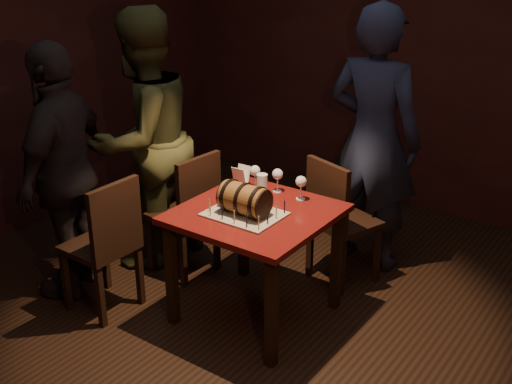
# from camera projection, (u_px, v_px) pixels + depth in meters

# --- Properties ---
(room_shell) EXTENTS (5.04, 5.04, 2.80)m
(room_shell) POSITION_uv_depth(u_px,v_px,m) (254.00, 120.00, 3.50)
(room_shell) COLOR black
(room_shell) RESTS_ON ground
(pub_table) EXTENTS (0.90, 0.90, 0.75)m
(pub_table) POSITION_uv_depth(u_px,v_px,m) (256.00, 227.00, 4.00)
(pub_table) COLOR #4D0D0C
(pub_table) RESTS_ON ground
(cake_board) EXTENTS (0.45, 0.35, 0.01)m
(cake_board) POSITION_uv_depth(u_px,v_px,m) (245.00, 214.00, 3.90)
(cake_board) COLOR #A09781
(cake_board) RESTS_ON pub_table
(barrel_cake) EXTENTS (0.35, 0.20, 0.20)m
(barrel_cake) POSITION_uv_depth(u_px,v_px,m) (244.00, 199.00, 3.86)
(barrel_cake) COLOR brown
(barrel_cake) RESTS_ON cake_board
(birthday_candles) EXTENTS (0.40, 0.30, 0.09)m
(birthday_candles) POSITION_uv_depth(u_px,v_px,m) (245.00, 207.00, 3.88)
(birthday_candles) COLOR #DECB84
(birthday_candles) RESTS_ON cake_board
(wine_glass_left) EXTENTS (0.07, 0.07, 0.16)m
(wine_glass_left) POSITION_uv_depth(u_px,v_px,m) (255.00, 172.00, 4.26)
(wine_glass_left) COLOR silver
(wine_glass_left) RESTS_ON pub_table
(wine_glass_mid) EXTENTS (0.07, 0.07, 0.16)m
(wine_glass_mid) POSITION_uv_depth(u_px,v_px,m) (278.00, 175.00, 4.20)
(wine_glass_mid) COLOR silver
(wine_glass_mid) RESTS_ON pub_table
(wine_glass_right) EXTENTS (0.07, 0.07, 0.16)m
(wine_glass_right) POSITION_uv_depth(u_px,v_px,m) (301.00, 183.00, 4.08)
(wine_glass_right) COLOR silver
(wine_glass_right) RESTS_ON pub_table
(pint_of_ale) EXTENTS (0.07, 0.07, 0.15)m
(pint_of_ale) POSITION_uv_depth(u_px,v_px,m) (262.00, 186.00, 4.15)
(pint_of_ale) COLOR silver
(pint_of_ale) RESTS_ON pub_table
(menu_card) EXTENTS (0.10, 0.05, 0.13)m
(menu_card) POSITION_uv_depth(u_px,v_px,m) (241.00, 176.00, 4.33)
(menu_card) COLOR white
(menu_card) RESTS_ON pub_table
(chair_back) EXTENTS (0.51, 0.51, 0.93)m
(chair_back) POSITION_uv_depth(u_px,v_px,m) (337.00, 215.00, 4.44)
(chair_back) COLOR black
(chair_back) RESTS_ON ground
(chair_left_rear) EXTENTS (0.43, 0.43, 0.93)m
(chair_left_rear) POSITION_uv_depth(u_px,v_px,m) (190.00, 209.00, 4.55)
(chair_left_rear) COLOR black
(chair_left_rear) RESTS_ON ground
(chair_left_front) EXTENTS (0.41, 0.41, 0.93)m
(chair_left_front) POSITION_uv_depth(u_px,v_px,m) (107.00, 240.00, 4.10)
(chair_left_front) COLOR black
(chair_left_front) RESTS_ON ground
(person_back) EXTENTS (0.71, 0.47, 1.93)m
(person_back) POSITION_uv_depth(u_px,v_px,m) (373.00, 140.00, 4.57)
(person_back) COLOR #1A1E34
(person_back) RESTS_ON ground
(person_left_rear) EXTENTS (0.75, 0.95, 1.89)m
(person_left_rear) POSITION_uv_depth(u_px,v_px,m) (144.00, 141.00, 4.63)
(person_left_rear) COLOR #393B1D
(person_left_rear) RESTS_ON ground
(person_left_front) EXTENTS (0.77, 1.10, 1.74)m
(person_left_front) POSITION_uv_depth(u_px,v_px,m) (65.00, 172.00, 4.24)
(person_left_front) COLOR black
(person_left_front) RESTS_ON ground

